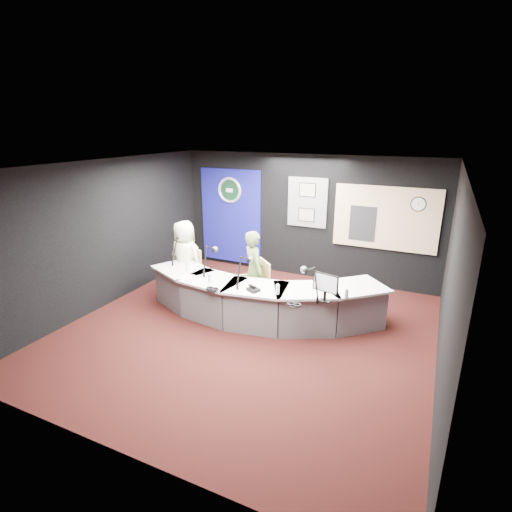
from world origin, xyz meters
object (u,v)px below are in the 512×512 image
at_px(armchair_left, 186,273).
at_px(person_man, 185,258).
at_px(person_woman, 254,271).
at_px(broadcast_desk, 258,299).
at_px(armchair_right, 254,286).

height_order(armchair_left, person_man, person_man).
bearing_deg(person_woman, broadcast_desk, 169.03).
height_order(person_man, person_woman, person_man).
bearing_deg(broadcast_desk, person_man, 168.38).
relative_size(broadcast_desk, armchair_left, 5.01).
height_order(broadcast_desk, person_woman, person_woman).
distance_m(armchair_right, person_man, 1.63).
bearing_deg(person_man, armchair_right, -176.67).
xyz_separation_m(armchair_left, person_man, (0.00, 0.00, 0.34)).
relative_size(person_man, person_woman, 1.01).
height_order(armchair_left, armchair_right, armchair_right).
xyz_separation_m(armchair_left, armchair_right, (1.60, -0.08, 0.04)).
relative_size(armchair_left, person_man, 0.57).
bearing_deg(armchair_right, broadcast_desk, -10.07).
relative_size(armchair_left, person_woman, 0.58).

